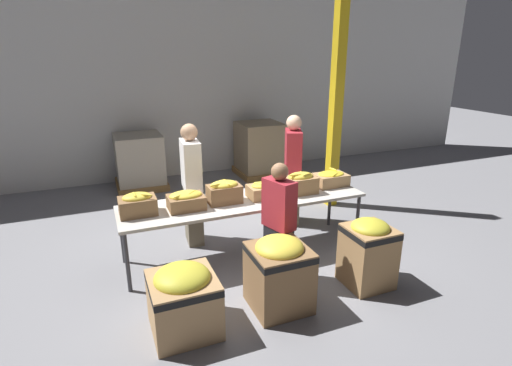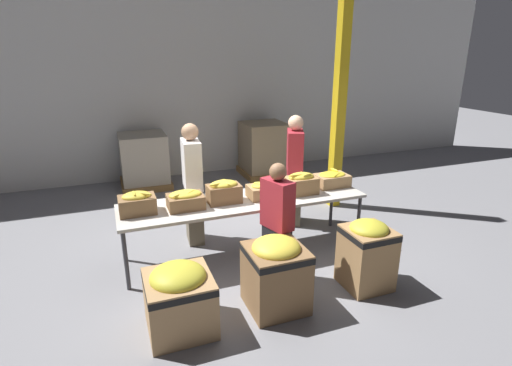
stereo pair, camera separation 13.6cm
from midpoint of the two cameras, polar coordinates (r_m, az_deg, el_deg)
ground_plane at (r=5.73m, az=-2.24°, el=-9.91°), size 30.00×30.00×0.00m
wall_back at (r=9.01m, az=-11.64°, el=13.53°), size 16.00×0.08×4.00m
sorting_table at (r=5.41m, az=-2.34°, el=-2.82°), size 3.32×0.86×0.80m
banana_box_0 at (r=5.09m, az=-17.31°, el=-2.86°), size 0.44×0.31×0.29m
banana_box_1 at (r=5.13m, az=-10.71°, el=-2.41°), size 0.45×0.34×0.25m
banana_box_2 at (r=5.26m, az=-5.32°, el=-1.19°), size 0.44×0.30×0.30m
banana_box_3 at (r=5.44m, az=0.69°, el=-0.93°), size 0.49×0.32×0.23m
banana_box_4 at (r=5.62m, az=5.69°, el=0.06°), size 0.43×0.30×0.31m
banana_box_5 at (r=6.01m, az=10.01°, el=0.66°), size 0.47×0.33×0.24m
volunteer_0 at (r=6.40m, az=4.64°, el=1.73°), size 0.40×0.53×1.78m
volunteer_1 at (r=4.78m, az=2.44°, el=-5.93°), size 0.32×0.45×1.51m
volunteer_2 at (r=5.79m, az=-9.80°, el=-0.36°), size 0.27×0.49×1.77m
donation_bin_0 at (r=4.21m, az=-11.27°, el=-15.75°), size 0.66×0.66×0.72m
donation_bin_1 at (r=4.44m, az=2.41°, el=-12.45°), size 0.62×0.62×0.83m
donation_bin_2 at (r=4.99m, az=14.96°, el=-9.31°), size 0.53×0.53×0.85m
support_pillar at (r=7.08m, az=10.90°, el=12.32°), size 0.18×0.18×4.00m
pallet_stack_0 at (r=8.53m, az=-16.73°, el=2.90°), size 0.99×0.99×1.11m
pallet_stack_1 at (r=9.03m, az=0.09°, el=4.80°), size 1.01×1.01×1.19m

